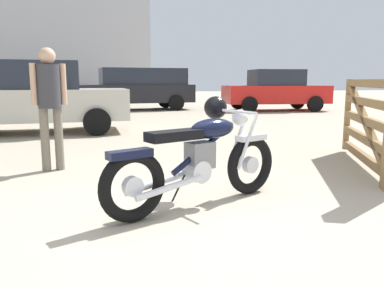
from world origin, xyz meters
TOP-DOWN VIEW (x-y plane):
  - ground_plane at (0.00, 0.00)m, footprint 80.00×80.00m
  - vintage_motorcycle at (0.29, 0.41)m, footprint 1.95×1.06m
  - timber_gate at (2.86, 1.25)m, footprint 1.13×2.38m
  - bystander at (-1.33, 2.31)m, footprint 0.45×0.30m
  - blue_hatchback_right at (6.33, 11.53)m, footprint 4.33×2.20m
  - dark_sedan_left at (-2.16, 6.48)m, footprint 4.27×2.07m
  - silver_sedan_mid at (0.88, 13.23)m, footprint 4.86×2.33m
  - industrial_building at (-4.10, 33.45)m, footprint 16.29×13.37m

SIDE VIEW (x-z plane):
  - ground_plane at x=0.00m, z-range 0.00..0.00m
  - vintage_motorcycle at x=0.29m, z-range -0.04..1.03m
  - timber_gate at x=2.86m, z-range -0.10..1.50m
  - blue_hatchback_right at x=6.33m, z-range 0.00..1.67m
  - dark_sedan_left at x=-2.16m, z-range 0.00..1.67m
  - silver_sedan_mid at x=0.88m, z-range 0.07..1.81m
  - bystander at x=-1.33m, z-range 0.19..1.85m
  - industrial_building at x=-4.10m, z-range -4.56..15.83m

